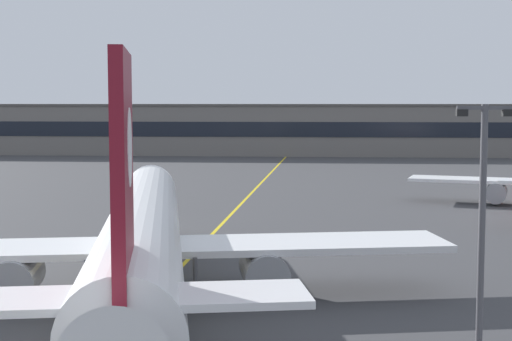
% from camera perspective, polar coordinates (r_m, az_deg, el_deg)
% --- Properties ---
extents(taxiway_centreline, '(5.25, 179.94, 0.01)m').
position_cam_1_polar(taxiway_centreline, '(57.35, -3.57, -5.06)').
color(taxiway_centreline, yellow).
rests_on(taxiway_centreline, ground).
extents(airliner_foreground, '(32.33, 41.25, 11.65)m').
position_cam_1_polar(airliner_foreground, '(39.21, -8.51, -4.86)').
color(airliner_foreground, white).
rests_on(airliner_foreground, ground).
extents(apron_lamp_post, '(2.24, 0.90, 10.06)m').
position_cam_1_polar(apron_lamp_post, '(32.10, 16.54, -3.72)').
color(apron_lamp_post, '#515156').
rests_on(apron_lamp_post, ground).
extents(terminal_building, '(157.98, 12.40, 9.83)m').
position_cam_1_polar(terminal_building, '(147.99, 2.29, 3.09)').
color(terminal_building, slate).
rests_on(terminal_building, ground).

